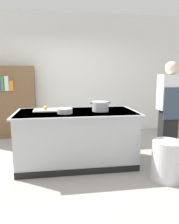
# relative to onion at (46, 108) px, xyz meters

# --- Properties ---
(ground_plane) EXTENTS (10.00, 10.00, 0.00)m
(ground_plane) POSITION_rel_onion_xyz_m (0.50, -0.10, -0.96)
(ground_plane) COLOR #9E9991
(back_wall) EXTENTS (6.40, 0.12, 3.00)m
(back_wall) POSITION_rel_onion_xyz_m (0.50, 2.00, 0.54)
(back_wall) COLOR white
(back_wall) RESTS_ON ground_plane
(counter_island) EXTENTS (1.98, 0.98, 0.90)m
(counter_island) POSITION_rel_onion_xyz_m (0.50, -0.10, -0.49)
(counter_island) COLOR #B7BABF
(counter_island) RESTS_ON ground_plane
(cutting_board) EXTENTS (0.40, 0.28, 0.02)m
(cutting_board) POSITION_rel_onion_xyz_m (-0.00, 0.04, -0.05)
(cutting_board) COLOR silver
(cutting_board) RESTS_ON counter_island
(onion) EXTENTS (0.07, 0.07, 0.07)m
(onion) POSITION_rel_onion_xyz_m (0.00, 0.00, 0.00)
(onion) COLOR tan
(onion) RESTS_ON cutting_board
(stock_pot) EXTENTS (0.34, 0.27, 0.16)m
(stock_pot) POSITION_rel_onion_xyz_m (0.90, -0.12, 0.02)
(stock_pot) COLOR #B7BABF
(stock_pot) RESTS_ON counter_island
(mixing_bowl) EXTENTS (0.24, 0.24, 0.08)m
(mixing_bowl) POSITION_rel_onion_xyz_m (0.31, -0.24, -0.02)
(mixing_bowl) COLOR #B7BABF
(mixing_bowl) RESTS_ON counter_island
(trash_bin) EXTENTS (0.42, 0.42, 0.58)m
(trash_bin) POSITION_rel_onion_xyz_m (1.72, -0.86, -0.67)
(trash_bin) COLOR silver
(trash_bin) RESTS_ON ground_plane
(person_chef) EXTENTS (0.38, 0.25, 1.72)m
(person_chef) POSITION_rel_onion_xyz_m (2.11, -0.15, -0.04)
(person_chef) COLOR black
(person_chef) RESTS_ON ground_plane
(bookshelf) EXTENTS (1.10, 0.31, 1.70)m
(bookshelf) POSITION_rel_onion_xyz_m (-0.89, 1.70, -0.10)
(bookshelf) COLOR brown
(bookshelf) RESTS_ON ground_plane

